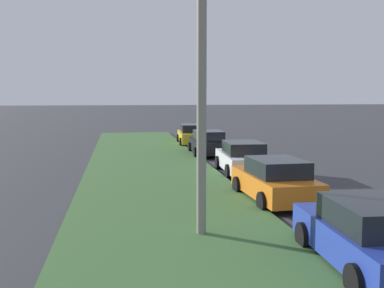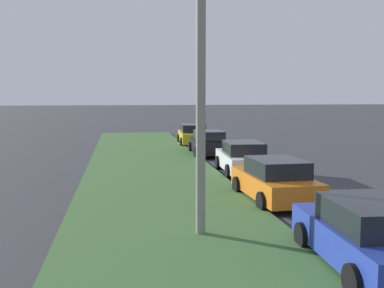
# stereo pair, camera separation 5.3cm
# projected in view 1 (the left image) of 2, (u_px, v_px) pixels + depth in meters

# --- Properties ---
(grass_median) EXTENTS (60.00, 6.00, 0.12)m
(grass_median) POSITION_uv_depth(u_px,v_px,m) (171.00, 220.00, 13.34)
(grass_median) COLOR #3D6633
(grass_median) RESTS_ON ground
(parked_car_blue) EXTENTS (4.37, 2.16, 1.47)m
(parked_car_blue) POSITION_uv_depth(u_px,v_px,m) (370.00, 236.00, 9.68)
(parked_car_blue) COLOR #23389E
(parked_car_blue) RESTS_ON ground
(parked_car_orange) EXTENTS (4.37, 2.16, 1.47)m
(parked_car_orange) POSITION_uv_depth(u_px,v_px,m) (275.00, 181.00, 15.85)
(parked_car_orange) COLOR orange
(parked_car_orange) RESTS_ON ground
(parked_car_white) EXTENTS (4.38, 2.17, 1.47)m
(parked_car_white) POSITION_uv_depth(u_px,v_px,m) (243.00, 158.00, 21.41)
(parked_car_white) COLOR silver
(parked_car_white) RESTS_ON ground
(parked_car_black) EXTENTS (4.36, 2.13, 1.47)m
(parked_car_black) POSITION_uv_depth(u_px,v_px,m) (208.00, 143.00, 27.80)
(parked_car_black) COLOR black
(parked_car_black) RESTS_ON ground
(parked_car_yellow) EXTENTS (4.39, 2.19, 1.47)m
(parked_car_yellow) POSITION_uv_depth(u_px,v_px,m) (192.00, 135.00, 33.56)
(parked_car_yellow) COLOR gold
(parked_car_yellow) RESTS_ON ground
(streetlight) EXTENTS (0.37, 2.87, 7.50)m
(streetlight) POSITION_uv_depth(u_px,v_px,m) (216.00, 63.00, 11.50)
(streetlight) COLOR gray
(streetlight) RESTS_ON ground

